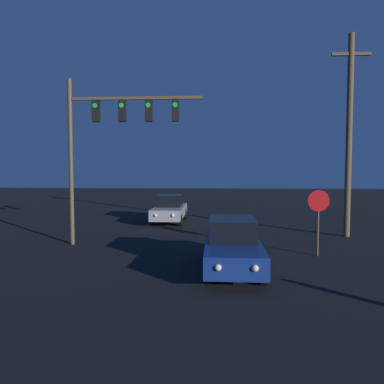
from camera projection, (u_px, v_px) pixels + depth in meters
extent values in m
cube|color=navy|center=(233.00, 250.00, 11.86)|extent=(1.74, 4.72, 0.62)
cube|color=black|center=(232.00, 229.00, 12.05)|extent=(1.47, 2.04, 0.68)
cylinder|color=black|center=(263.00, 273.00, 10.37)|extent=(0.19, 0.66, 0.66)
cylinder|color=black|center=(207.00, 272.00, 10.48)|extent=(0.19, 0.66, 0.66)
cylinder|color=black|center=(253.00, 250.00, 13.28)|extent=(0.19, 0.66, 0.66)
cylinder|color=black|center=(209.00, 250.00, 13.38)|extent=(0.19, 0.66, 0.66)
sphere|color=#F9EFC6|center=(255.00, 268.00, 9.46)|extent=(0.18, 0.18, 0.18)
sphere|color=#F9EFC6|center=(218.00, 268.00, 9.52)|extent=(0.18, 0.18, 0.18)
cube|color=#99999E|center=(170.00, 211.00, 22.59)|extent=(1.75, 4.72, 0.62)
cube|color=black|center=(170.00, 200.00, 22.78)|extent=(1.47, 2.04, 0.68)
cylinder|color=black|center=(180.00, 220.00, 21.10)|extent=(0.19, 0.66, 0.66)
cylinder|color=black|center=(153.00, 220.00, 21.21)|extent=(0.19, 0.66, 0.66)
cylinder|color=black|center=(185.00, 214.00, 24.01)|extent=(0.19, 0.66, 0.66)
cylinder|color=black|center=(160.00, 214.00, 24.12)|extent=(0.19, 0.66, 0.66)
sphere|color=#F9EFC6|center=(173.00, 215.00, 20.19)|extent=(0.18, 0.18, 0.18)
sphere|color=#F9EFC6|center=(155.00, 215.00, 20.26)|extent=(0.18, 0.18, 0.18)
cylinder|color=brown|center=(71.00, 162.00, 15.77)|extent=(0.18, 0.18, 6.97)
cube|color=brown|center=(135.00, 98.00, 15.44)|extent=(5.54, 0.12, 0.12)
cube|color=black|center=(96.00, 111.00, 15.57)|extent=(0.28, 0.28, 0.90)
cylinder|color=green|center=(95.00, 106.00, 15.41)|extent=(0.20, 0.02, 0.20)
cube|color=black|center=(122.00, 111.00, 15.51)|extent=(0.28, 0.28, 0.90)
cylinder|color=green|center=(121.00, 105.00, 15.34)|extent=(0.20, 0.02, 0.20)
cube|color=black|center=(149.00, 111.00, 15.44)|extent=(0.28, 0.28, 0.90)
cylinder|color=green|center=(148.00, 105.00, 15.28)|extent=(0.20, 0.02, 0.20)
cube|color=black|center=(175.00, 110.00, 15.38)|extent=(0.28, 0.28, 0.90)
cylinder|color=green|center=(175.00, 105.00, 15.21)|extent=(0.20, 0.02, 0.20)
cylinder|color=brown|center=(318.00, 223.00, 13.76)|extent=(0.07, 0.07, 2.44)
cylinder|color=red|center=(319.00, 201.00, 13.68)|extent=(0.78, 0.03, 0.78)
cylinder|color=brown|center=(349.00, 136.00, 17.50)|extent=(0.28, 0.28, 9.46)
cube|color=brown|center=(351.00, 54.00, 17.27)|extent=(1.78, 0.14, 0.14)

